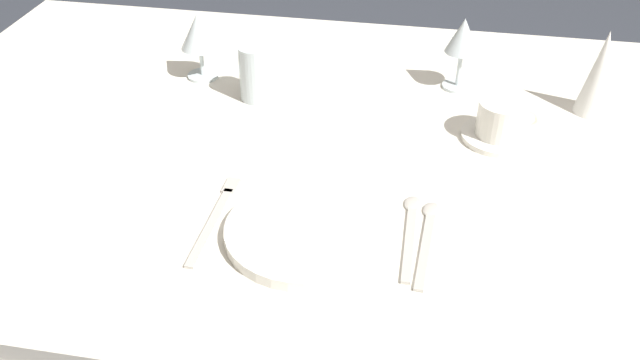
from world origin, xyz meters
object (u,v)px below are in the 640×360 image
wine_glass_left (199,34)px  napkin_folded (600,73)px  spoon_soup (411,226)px  drink_tumbler (257,76)px  fork_outer (216,216)px  wine_glass_centre (463,39)px  spoon_dessert (428,232)px  coffee_cup_left (502,118)px  dinner_plate (305,231)px

wine_glass_left → napkin_folded: bearing=-0.4°
spoon_soup → drink_tumbler: 0.49m
spoon_soup → fork_outer: bearing=-174.4°
drink_tumbler → wine_glass_centre: bearing=16.7°
fork_outer → drink_tumbler: (-0.03, 0.39, 0.05)m
spoon_dessert → drink_tumbler: drink_tumbler is taller
fork_outer → spoon_soup: bearing=5.6°
spoon_soup → drink_tumbler: size_ratio=1.84×
spoon_dessert → wine_glass_left: size_ratio=1.47×
coffee_cup_left → wine_glass_left: (-0.61, 0.14, 0.05)m
fork_outer → napkin_folded: 0.77m
dinner_plate → wine_glass_left: wine_glass_left is taller
wine_glass_left → napkin_folded: napkin_folded is taller
coffee_cup_left → drink_tumbler: drink_tumbler is taller
spoon_dessert → drink_tumbler: 0.52m
dinner_plate → spoon_soup: 0.16m
coffee_cup_left → wine_glass_centre: 0.21m
dinner_plate → fork_outer: 0.15m
spoon_soup → coffee_cup_left: (0.14, 0.29, 0.04)m
spoon_soup → wine_glass_left: 0.64m
coffee_cup_left → wine_glass_left: bearing=167.2°
wine_glass_centre → drink_tumbler: (-0.39, -0.12, -0.06)m
spoon_soup → napkin_folded: size_ratio=1.21×
coffee_cup_left → wine_glass_centre: size_ratio=0.74×
dinner_plate → wine_glass_centre: (0.21, 0.52, 0.10)m
dinner_plate → napkin_folded: size_ratio=1.45×
spoon_dessert → coffee_cup_left: bearing=69.4°
napkin_folded → wine_glass_centre: bearing=167.9°
napkin_folded → spoon_dessert: bearing=-123.8°
fork_outer → drink_tumbler: bearing=94.8°
coffee_cup_left → spoon_soup: bearing=-115.8°
fork_outer → coffee_cup_left: bearing=35.7°
coffee_cup_left → napkin_folded: size_ratio=0.66×
spoon_dessert → coffee_cup_left: coffee_cup_left is taller
coffee_cup_left → wine_glass_left: size_ratio=0.79×
fork_outer → wine_glass_centre: 0.63m
spoon_soup → wine_glass_centre: 0.49m
dinner_plate → drink_tumbler: 0.45m
spoon_dessert → wine_glass_centre: wine_glass_centre is taller
fork_outer → spoon_dessert: size_ratio=1.09×
dinner_plate → wine_glass_left: size_ratio=1.74×
fork_outer → wine_glass_left: size_ratio=1.60×
drink_tumbler → wine_glass_left: bearing=153.4°
spoon_dessert → wine_glass_centre: 0.50m
fork_outer → spoon_dessert: bearing=3.2°
spoon_soup → spoon_dessert: 0.03m
spoon_dessert → wine_glass_centre: bearing=86.3°
dinner_plate → napkin_folded: 0.67m
wine_glass_centre → wine_glass_left: (-0.53, -0.05, -0.01)m
dinner_plate → spoon_dessert: (0.18, 0.04, -0.01)m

